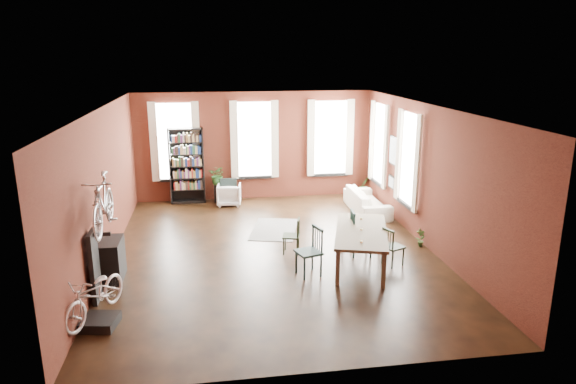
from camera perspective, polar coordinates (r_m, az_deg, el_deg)
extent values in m
plane|color=black|center=(11.49, -1.62, -6.70)|extent=(9.00, 9.00, 0.00)
cube|color=silver|center=(10.72, -1.75, 9.38)|extent=(7.00, 9.00, 0.04)
cube|color=#411710|center=(15.37, -3.75, 5.13)|extent=(7.00, 0.04, 3.20)
cube|color=#411710|center=(6.78, 3.04, -8.21)|extent=(7.00, 0.04, 3.20)
cube|color=#411710|center=(11.14, -19.85, 0.33)|extent=(0.04, 9.00, 3.20)
cube|color=#411710|center=(11.92, 15.26, 1.65)|extent=(0.04, 9.00, 3.20)
cube|color=white|center=(15.29, -12.41, 5.51)|extent=(1.00, 0.04, 2.20)
cube|color=beige|center=(15.22, -12.43, 5.47)|extent=(1.40, 0.06, 2.30)
cube|color=white|center=(15.31, -3.75, 5.85)|extent=(1.00, 0.04, 2.20)
cube|color=beige|center=(15.24, -3.73, 5.81)|extent=(1.40, 0.06, 2.30)
cube|color=white|center=(15.67, 4.70, 6.05)|extent=(1.00, 0.04, 2.20)
cube|color=beige|center=(15.61, 4.76, 6.01)|extent=(1.40, 0.06, 2.30)
cube|color=white|center=(12.77, 13.42, 3.57)|extent=(0.04, 1.00, 2.20)
cube|color=beige|center=(12.74, 13.12, 3.56)|extent=(0.06, 1.40, 2.30)
cube|color=white|center=(14.79, 10.26, 5.30)|extent=(0.04, 1.00, 2.20)
cube|color=beige|center=(14.77, 10.01, 5.30)|extent=(0.06, 1.40, 2.30)
cube|color=black|center=(13.77, 11.69, 4.50)|extent=(0.04, 0.55, 0.75)
cube|color=black|center=(13.95, 11.50, 1.07)|extent=(0.04, 0.45, 0.35)
cube|color=brown|center=(10.80, 8.07, -6.14)|extent=(1.62, 2.45, 0.77)
cube|color=#173232|center=(10.20, 2.30, -6.67)|extent=(0.56, 0.56, 0.98)
cube|color=#20301C|center=(11.32, 0.36, -4.89)|extent=(0.45, 0.45, 0.79)
cube|color=black|center=(10.92, 11.61, -5.95)|extent=(0.49, 0.49, 0.81)
cube|color=#193836|center=(11.30, 8.12, -4.55)|extent=(0.50, 0.50, 1.00)
cube|color=black|center=(15.24, -11.17, 2.86)|extent=(1.00, 0.32, 2.20)
imported|color=silver|center=(14.96, -6.57, -0.17)|extent=(0.73, 0.69, 0.68)
imported|color=beige|center=(14.38, 8.80, -0.61)|extent=(0.61, 2.08, 0.81)
cube|color=black|center=(12.90, -1.52, -4.17)|extent=(1.45, 1.91, 0.01)
cube|color=black|center=(9.09, -20.15, -13.40)|extent=(0.62, 0.62, 0.15)
cube|color=black|center=(9.74, -20.71, -7.77)|extent=(0.16, 0.60, 1.30)
cube|color=black|center=(10.62, -18.99, -7.13)|extent=(0.40, 0.80, 0.80)
cube|color=black|center=(15.37, -7.71, -0.09)|extent=(0.27, 0.27, 0.53)
imported|color=#285923|center=(16.08, 8.43, 0.10)|extent=(0.56, 0.69, 0.27)
imported|color=#345B24|center=(12.18, 14.48, -5.53)|extent=(0.30, 0.45, 0.15)
imported|color=beige|center=(8.75, -20.88, -8.45)|extent=(0.81, 0.96, 1.54)
imported|color=#A5A8AD|center=(9.23, -20.05, 0.76)|extent=(0.47, 1.00, 1.66)
imported|color=#275923|center=(15.23, -7.80, 1.65)|extent=(0.68, 0.71, 0.44)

